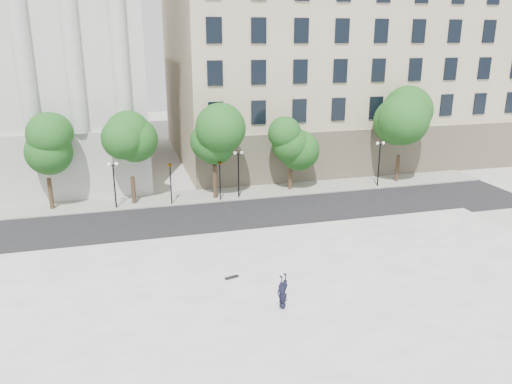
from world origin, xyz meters
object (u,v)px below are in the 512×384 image
at_px(traffic_light_west, 170,163).
at_px(skateboard, 232,277).
at_px(traffic_light_east, 220,159).
at_px(person_lying, 282,304).

distance_m(traffic_light_west, skateboard, 15.84).
relative_size(traffic_light_west, traffic_light_east, 0.98).
relative_size(person_lying, skateboard, 2.25).
bearing_deg(traffic_light_west, skateboard, -83.30).
bearing_deg(traffic_light_west, person_lying, -79.51).
relative_size(traffic_light_east, person_lying, 2.27).
xyz_separation_m(traffic_light_west, skateboard, (1.81, -15.41, -3.18)).
bearing_deg(person_lying, traffic_light_west, 69.57).
xyz_separation_m(traffic_light_east, person_lying, (-0.64, -19.36, -3.05)).
height_order(traffic_light_west, person_lying, traffic_light_west).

